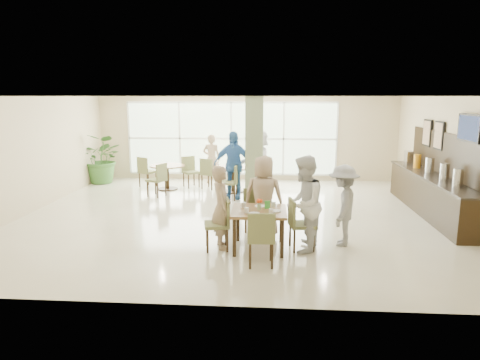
# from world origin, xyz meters

# --- Properties ---
(ground) EXTENTS (10.00, 10.00, 0.00)m
(ground) POSITION_xyz_m (0.00, 0.00, 0.00)
(ground) COLOR beige
(ground) RESTS_ON ground
(room_shell) EXTENTS (10.00, 10.00, 10.00)m
(room_shell) POSITION_xyz_m (0.00, 0.00, 1.70)
(room_shell) COLOR white
(room_shell) RESTS_ON ground
(window_bank) EXTENTS (7.00, 0.04, 7.00)m
(window_bank) POSITION_xyz_m (-0.50, 4.46, 1.40)
(window_bank) COLOR silver
(window_bank) RESTS_ON ground
(column) EXTENTS (0.45, 0.45, 2.80)m
(column) POSITION_xyz_m (0.40, 1.20, 1.40)
(column) COLOR #77815A
(column) RESTS_ON ground
(main_table) EXTENTS (1.00, 1.00, 0.75)m
(main_table) POSITION_xyz_m (0.62, -2.24, 0.66)
(main_table) COLOR brown
(main_table) RESTS_ON ground
(round_table_left) EXTENTS (1.06, 1.06, 0.75)m
(round_table_left) POSITION_xyz_m (-2.30, 2.77, 0.57)
(round_table_left) COLOR brown
(round_table_left) RESTS_ON ground
(round_table_right) EXTENTS (1.03, 1.03, 0.75)m
(round_table_right) POSITION_xyz_m (-0.27, 2.55, 0.56)
(round_table_right) COLOR brown
(round_table_right) RESTS_ON ground
(chairs_main_table) EXTENTS (2.09, 2.11, 0.95)m
(chairs_main_table) POSITION_xyz_m (0.63, -2.24, 0.47)
(chairs_main_table) COLOR olive
(chairs_main_table) RESTS_ON ground
(chairs_table_left) EXTENTS (2.00, 1.95, 0.95)m
(chairs_table_left) POSITION_xyz_m (-2.35, 2.70, 0.47)
(chairs_table_left) COLOR olive
(chairs_table_left) RESTS_ON ground
(chairs_table_right) EXTENTS (2.07, 1.90, 0.95)m
(chairs_table_right) POSITION_xyz_m (-0.29, 2.49, 0.47)
(chairs_table_right) COLOR olive
(chairs_table_right) RESTS_ON ground
(tabletop_clutter) EXTENTS (0.74, 0.74, 0.21)m
(tabletop_clutter) POSITION_xyz_m (0.65, -2.26, 0.81)
(tabletop_clutter) COLOR white
(tabletop_clutter) RESTS_ON main_table
(buffet_counter) EXTENTS (0.64, 4.70, 1.95)m
(buffet_counter) POSITION_xyz_m (4.70, 0.51, 0.55)
(buffet_counter) COLOR black
(buffet_counter) RESTS_ON ground
(wall_tv) EXTENTS (0.06, 1.00, 0.58)m
(wall_tv) POSITION_xyz_m (4.94, -0.60, 2.15)
(wall_tv) COLOR black
(wall_tv) RESTS_ON ground
(framed_art_a) EXTENTS (0.05, 0.55, 0.70)m
(framed_art_a) POSITION_xyz_m (4.95, 1.00, 1.85)
(framed_art_a) COLOR black
(framed_art_a) RESTS_ON ground
(framed_art_b) EXTENTS (0.05, 0.55, 0.70)m
(framed_art_b) POSITION_xyz_m (4.95, 1.80, 1.85)
(framed_art_b) COLOR black
(framed_art_b) RESTS_ON ground
(potted_plant) EXTENTS (1.64, 1.64, 1.62)m
(potted_plant) POSITION_xyz_m (-4.63, 3.59, 0.81)
(potted_plant) COLOR #376829
(potted_plant) RESTS_ON ground
(teen_left) EXTENTS (0.52, 0.65, 1.55)m
(teen_left) POSITION_xyz_m (-0.08, -2.20, 0.77)
(teen_left) COLOR tan
(teen_left) RESTS_ON ground
(teen_far) EXTENTS (0.88, 0.60, 1.65)m
(teen_far) POSITION_xyz_m (0.69, -1.48, 0.83)
(teen_far) COLOR tan
(teen_far) RESTS_ON ground
(teen_right) EXTENTS (0.86, 1.00, 1.77)m
(teen_right) POSITION_xyz_m (1.43, -2.26, 0.88)
(teen_right) COLOR white
(teen_right) RESTS_ON ground
(teen_standing) EXTENTS (0.81, 1.11, 1.55)m
(teen_standing) POSITION_xyz_m (2.20, -1.88, 0.77)
(teen_standing) COLOR #949597
(teen_standing) RESTS_ON ground
(adult_a) EXTENTS (1.16, 0.74, 1.87)m
(adult_a) POSITION_xyz_m (-0.21, 1.76, 0.93)
(adult_a) COLOR #3A6DAF
(adult_a) RESTS_ON ground
(adult_b) EXTENTS (1.24, 1.87, 1.86)m
(adult_b) POSITION_xyz_m (0.49, 2.57, 0.93)
(adult_b) COLOR white
(adult_b) RESTS_ON ground
(adult_standing) EXTENTS (0.63, 0.45, 1.60)m
(adult_standing) POSITION_xyz_m (-1.08, 3.81, 0.80)
(adult_standing) COLOR tan
(adult_standing) RESTS_ON ground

